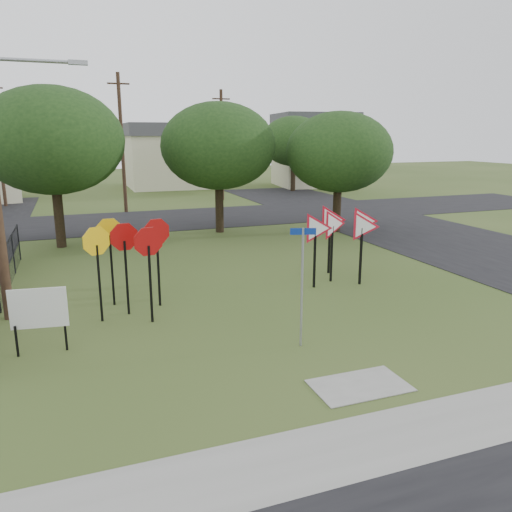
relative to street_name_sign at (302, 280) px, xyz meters
The scene contains 19 objects.
ground 1.74m from the street_name_sign, 18.78° to the left, with size 140.00×140.00×0.00m, color #34481B.
sidewalk 4.45m from the street_name_sign, 86.05° to the right, with size 30.00×1.60×0.02m, color gray.
planting_strip 5.58m from the street_name_sign, 86.94° to the right, with size 30.00×0.80×0.02m, color #34481B.
street_right 15.99m from the street_name_sign, 39.42° to the left, with size 8.00×50.00×0.02m, color black.
street_far 20.17m from the street_name_sign, 89.19° to the left, with size 60.00×8.00×0.02m, color black.
curb_pad 2.88m from the street_name_sign, 83.00° to the right, with size 2.00×1.20×0.02m, color gray.
street_name_sign is the anchor object (origin of this frame).
stop_sign_cluster 5.34m from the street_name_sign, 133.71° to the left, with size 2.56×1.99×2.73m.
yield_sign_cluster 6.06m from the street_name_sign, 51.74° to the left, with size 3.36×2.33×2.65m.
info_board 6.30m from the street_name_sign, 163.82° to the left, with size 1.30×0.20×1.63m.
far_pole_a 24.33m from the street_name_sign, 94.08° to the left, with size 1.40×0.24×9.00m.
far_pole_b 28.91m from the street_name_sign, 77.39° to the left, with size 1.40×0.24×8.50m.
fence_run 9.73m from the street_name_sign, 139.06° to the left, with size 0.05×11.55×1.50m.
house_mid 40.35m from the street_name_sign, 83.90° to the left, with size 8.40×8.40×6.20m.
house_right 40.51m from the street_name_sign, 63.14° to the left, with size 8.30×8.30×7.20m.
tree_near_left 15.53m from the street_name_sign, 112.08° to the left, with size 6.40×6.40×7.27m.
tree_near_mid 15.53m from the street_name_sign, 81.40° to the left, with size 6.00×6.00×6.80m.
tree_near_right 15.70m from the street_name_sign, 57.69° to the left, with size 5.60×5.60×6.33m.
tree_far_right 35.24m from the street_name_sign, 66.01° to the left, with size 6.00×6.00×6.80m.
Camera 1 is at (-5.32, -10.56, 5.12)m, focal length 35.00 mm.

